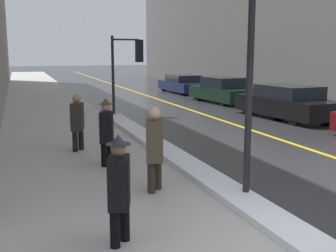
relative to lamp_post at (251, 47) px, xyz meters
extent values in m
plane|color=#2D2D30|center=(-0.40, -2.06, -2.68)|extent=(160.00, 160.00, 0.00)
cube|color=#B2AFA8|center=(-2.40, 12.94, -2.67)|extent=(4.00, 80.00, 0.01)
cube|color=gold|center=(3.60, 12.94, -2.68)|extent=(0.16, 80.00, 0.00)
cube|color=white|center=(-0.20, 3.61, -2.62)|extent=(0.66, 13.34, 0.13)
cylinder|color=black|center=(0.00, 0.00, -0.58)|extent=(0.12, 0.12, 4.20)
cylinder|color=black|center=(-0.12, 10.40, -1.06)|extent=(0.11, 0.11, 3.25)
cylinder|color=black|center=(0.43, 10.39, 0.42)|extent=(1.10, 0.09, 0.07)
cube|color=black|center=(0.98, 10.37, -0.03)|extent=(0.30, 0.21, 0.90)
sphere|color=red|center=(0.98, 10.49, 0.26)|extent=(0.19, 0.19, 0.19)
sphere|color=orange|center=(0.98, 10.49, -0.03)|extent=(0.19, 0.19, 0.19)
sphere|color=green|center=(0.98, 10.49, -0.32)|extent=(0.19, 0.19, 0.19)
cylinder|color=black|center=(-2.48, -0.97, -2.29)|extent=(0.14, 0.14, 0.78)
cylinder|color=black|center=(-2.65, -1.14, -2.29)|extent=(0.14, 0.14, 0.78)
cube|color=black|center=(-2.56, -1.06, -1.79)|extent=(0.40, 0.53, 0.68)
sphere|color=#8C664C|center=(-2.56, -1.06, -1.33)|extent=(0.21, 0.21, 0.21)
cylinder|color=#28282D|center=(-2.56, -1.06, -1.27)|extent=(0.33, 0.33, 0.01)
cone|color=#28282D|center=(-2.56, -1.06, -1.21)|extent=(0.20, 0.20, 0.13)
cylinder|color=#2A241B|center=(-1.34, 1.01, -2.25)|extent=(0.15, 0.15, 0.87)
cylinder|color=#2A241B|center=(-1.52, 0.82, -2.25)|extent=(0.15, 0.15, 0.87)
cube|color=#473D2D|center=(-1.43, 0.91, -1.70)|extent=(0.45, 0.59, 0.76)
sphere|color=beige|center=(-1.43, 0.91, -1.18)|extent=(0.23, 0.23, 0.23)
cylinder|color=black|center=(-1.81, 3.12, -2.28)|extent=(0.14, 0.14, 0.80)
cylinder|color=black|center=(-1.99, 2.94, -2.28)|extent=(0.14, 0.14, 0.80)
cube|color=black|center=(-1.90, 3.03, -1.77)|extent=(0.41, 0.55, 0.70)
sphere|color=tan|center=(-1.90, 3.03, -1.29)|extent=(0.22, 0.22, 0.22)
cylinder|color=#4C3823|center=(-1.90, 3.03, -1.23)|extent=(0.34, 0.34, 0.01)
cone|color=#4C3823|center=(-1.90, 3.03, -1.17)|extent=(0.21, 0.21, 0.13)
cylinder|color=black|center=(-2.24, 4.83, -2.27)|extent=(0.14, 0.14, 0.82)
cylinder|color=black|center=(-2.42, 4.65, -2.27)|extent=(0.14, 0.14, 0.82)
cube|color=#2D2823|center=(-2.33, 4.74, -1.75)|extent=(0.42, 0.56, 0.71)
sphere|color=tan|center=(-2.33, 4.74, -1.27)|extent=(0.22, 0.22, 0.22)
cube|color=black|center=(-2.23, 5.07, -1.90)|extent=(0.16, 0.24, 0.28)
cube|color=black|center=(6.23, 7.65, -2.19)|extent=(2.23, 4.63, 0.67)
cube|color=black|center=(6.24, 7.54, -1.60)|extent=(1.88, 2.48, 0.49)
cylinder|color=black|center=(5.32, 8.97, -2.34)|extent=(0.27, 0.70, 0.69)
cylinder|color=black|center=(6.89, 9.11, -2.34)|extent=(0.27, 0.70, 0.69)
cylinder|color=black|center=(5.57, 6.20, -2.34)|extent=(0.27, 0.70, 0.69)
cylinder|color=black|center=(7.14, 6.34, -2.34)|extent=(0.27, 0.70, 0.69)
cube|color=black|center=(6.34, 13.38, -2.21)|extent=(2.15, 4.33, 0.63)
cube|color=black|center=(6.35, 13.27, -1.62)|extent=(1.84, 2.31, 0.54)
cylinder|color=black|center=(5.45, 14.60, -2.33)|extent=(0.27, 0.72, 0.71)
cylinder|color=black|center=(7.00, 14.74, -2.33)|extent=(0.27, 0.72, 0.71)
cylinder|color=black|center=(5.68, 12.02, -2.33)|extent=(0.27, 0.72, 0.71)
cylinder|color=black|center=(7.22, 12.15, -2.33)|extent=(0.27, 0.72, 0.71)
cube|color=navy|center=(6.38, 19.20, -2.25)|extent=(1.90, 4.59, 0.56)
cube|color=black|center=(6.38, 19.09, -1.75)|extent=(1.69, 2.41, 0.45)
cylinder|color=black|center=(5.58, 20.58, -2.36)|extent=(0.24, 0.65, 0.64)
cylinder|color=black|center=(7.08, 20.63, -2.36)|extent=(0.24, 0.65, 0.64)
cylinder|color=black|center=(5.67, 17.77, -2.36)|extent=(0.24, 0.65, 0.64)
cylinder|color=black|center=(7.17, 17.82, -2.36)|extent=(0.24, 0.65, 0.64)
camera|label=1|loc=(-3.77, -6.36, -0.08)|focal=45.00mm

